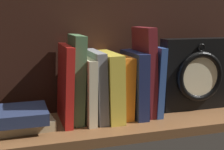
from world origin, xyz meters
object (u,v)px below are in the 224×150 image
object	(u,v)px
book_green_romantic	(76,79)
book_stack_side	(15,119)
book_gray_chess	(96,85)
book_maroon_dawkins	(145,71)
book_cream_twain	(87,89)
book_orange_pandolfini	(122,86)
book_red_requiem	(65,84)
framed_clock	(196,74)
book_yellow_seinlanguage	(109,85)
book_navy_bierce	(134,84)
book_blue_modern	(153,80)

from	to	relation	value
book_green_romantic	book_stack_side	distance (cm)	18.66
book_gray_chess	book_maroon_dawkins	size ratio (longest dim) A/B	0.75
book_cream_twain	book_orange_pandolfini	world-z (taller)	same
book_red_requiem	book_gray_chess	distance (cm)	8.55
book_maroon_dawkins	framed_clock	size ratio (longest dim) A/B	1.16
book_gray_chess	framed_clock	bearing A→B (deg)	-0.13
book_yellow_seinlanguage	book_navy_bierce	xyz separation A→B (cm)	(7.60, 0.00, 0.02)
book_cream_twain	book_navy_bierce	bearing A→B (deg)	0.00
book_red_requiem	book_maroon_dawkins	xyz separation A→B (cm)	(22.97, 0.00, 2.22)
book_green_romantic	book_yellow_seinlanguage	size ratio (longest dim) A/B	1.27
book_red_requiem	framed_clock	size ratio (longest dim) A/B	0.96
book_maroon_dawkins	book_navy_bierce	bearing A→B (deg)	180.00
book_green_romantic	book_orange_pandolfini	size ratio (longest dim) A/B	1.36
book_gray_chess	book_orange_pandolfini	xyz separation A→B (cm)	(7.69, 0.00, -0.86)
book_orange_pandolfini	book_maroon_dawkins	distance (cm)	7.86
book_maroon_dawkins	book_blue_modern	world-z (taller)	book_maroon_dawkins
book_red_requiem	book_yellow_seinlanguage	bearing A→B (deg)	0.00
book_yellow_seinlanguage	book_blue_modern	bearing A→B (deg)	0.00
book_red_requiem	book_gray_chess	xyz separation A→B (cm)	(8.50, 0.00, -0.90)
book_navy_bierce	book_maroon_dawkins	distance (cm)	4.68
book_cream_twain	framed_clock	distance (cm)	34.08
book_maroon_dawkins	book_blue_modern	size ratio (longest dim) A/B	1.28
book_red_requiem	book_green_romantic	world-z (taller)	book_green_romantic
book_gray_chess	book_red_requiem	bearing A→B (deg)	180.00
book_navy_bierce	book_blue_modern	distance (cm)	5.80
book_orange_pandolfini	book_maroon_dawkins	bearing A→B (deg)	0.00
book_cream_twain	book_stack_side	bearing A→B (deg)	-170.63
book_green_romantic	book_navy_bierce	bearing A→B (deg)	0.00
framed_clock	book_gray_chess	bearing A→B (deg)	179.87
book_navy_bierce	book_orange_pandolfini	bearing A→B (deg)	180.00
book_cream_twain	book_blue_modern	distance (cm)	19.77
book_blue_modern	book_stack_side	xyz separation A→B (cm)	(-38.78, -3.14, -7.02)
book_orange_pandolfini	book_yellow_seinlanguage	bearing A→B (deg)	180.00
book_green_romantic	book_maroon_dawkins	world-z (taller)	book_maroon_dawkins
book_cream_twain	book_maroon_dawkins	bearing A→B (deg)	0.00
book_green_romantic	book_cream_twain	size ratio (longest dim) A/B	1.36
book_green_romantic	book_stack_side	world-z (taller)	book_green_romantic
book_maroon_dawkins	framed_clock	world-z (taller)	book_maroon_dawkins
book_stack_side	framed_clock	bearing A→B (deg)	3.31
book_blue_modern	framed_clock	world-z (taller)	framed_clock
book_yellow_seinlanguage	book_stack_side	distance (cm)	26.38
book_green_romantic	book_navy_bierce	world-z (taller)	book_green_romantic
book_cream_twain	book_green_romantic	bearing A→B (deg)	180.00
book_gray_chess	book_blue_modern	distance (cm)	17.03
book_yellow_seinlanguage	book_gray_chess	bearing A→B (deg)	180.00
book_orange_pandolfini	book_stack_side	size ratio (longest dim) A/B	0.92
book_green_romantic	book_orange_pandolfini	world-z (taller)	book_green_romantic
book_red_requiem	book_green_romantic	bearing A→B (deg)	0.00
book_navy_bierce	book_cream_twain	bearing A→B (deg)	180.00
book_navy_bierce	book_maroon_dawkins	xyz separation A→B (cm)	(3.21, 0.00, 3.40)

